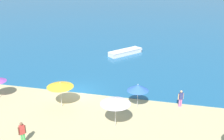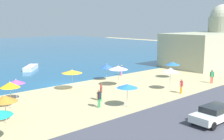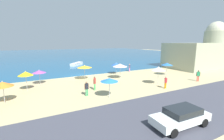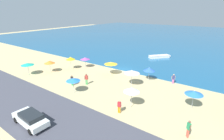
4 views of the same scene
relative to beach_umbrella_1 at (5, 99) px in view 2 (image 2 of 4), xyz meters
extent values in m
plane|color=tan|center=(10.61, 8.78, -2.01)|extent=(160.00, 160.00, 0.00)
cube|color=#43444F|center=(10.61, -9.22, -1.98)|extent=(80.00, 8.00, 0.06)
cylinder|color=#B2B2B7|center=(0.00, 0.00, -1.10)|extent=(0.05, 0.05, 1.81)
cone|color=orange|center=(0.00, 0.00, 0.00)|extent=(1.97, 1.97, 0.50)
sphere|color=silver|center=(0.00, 0.00, 0.28)|extent=(0.08, 0.08, 0.08)
cylinder|color=#B2B2B7|center=(18.87, -2.00, -0.93)|extent=(0.05, 0.05, 2.15)
cone|color=white|center=(18.87, -2.00, 0.35)|extent=(1.95, 1.95, 0.51)
sphere|color=silver|center=(18.87, -2.00, 0.63)|extent=(0.08, 0.08, 0.08)
cylinder|color=#B2B2B7|center=(24.99, 2.08, -1.04)|extent=(0.05, 0.05, 1.94)
cone|color=blue|center=(24.99, 2.08, 0.09)|extent=(2.09, 2.09, 0.41)
sphere|color=silver|center=(24.99, 2.08, 0.32)|extent=(0.08, 0.08, 0.08)
cylinder|color=#B2B2B7|center=(10.19, 5.66, -0.97)|extent=(0.05, 0.05, 2.08)
cone|color=yellow|center=(10.19, 5.66, 0.20)|extent=(2.40, 2.40, 0.36)
sphere|color=silver|center=(10.19, 5.66, 0.41)|extent=(0.08, 0.08, 0.08)
cylinder|color=#B2B2B7|center=(15.71, 3.60, -0.94)|extent=(0.05, 0.05, 2.13)
cone|color=silver|center=(15.71, 3.60, 0.31)|extent=(2.42, 2.42, 0.46)
sphere|color=silver|center=(15.71, 3.60, 0.57)|extent=(0.08, 0.08, 0.08)
cylinder|color=#B2B2B7|center=(16.95, 7.22, -1.14)|extent=(0.05, 0.05, 1.74)
cone|color=blue|center=(16.95, 7.22, -0.05)|extent=(1.92, 1.92, 0.54)
sphere|color=silver|center=(16.95, 7.22, 0.25)|extent=(0.08, 0.08, 0.08)
cylinder|color=#B2B2B7|center=(1.88, 3.51, -0.98)|extent=(0.05, 0.05, 2.04)
cone|color=yellow|center=(1.88, 3.51, 0.24)|extent=(1.80, 1.80, 0.51)
sphere|color=silver|center=(1.88, 3.51, 0.53)|extent=(0.08, 0.08, 0.08)
cylinder|color=#B2B2B7|center=(3.47, 5.94, -1.11)|extent=(0.05, 0.05, 1.79)
cone|color=#9F4BAE|center=(3.47, 5.94, -0.07)|extent=(1.92, 1.92, 0.40)
sphere|color=silver|center=(3.47, 5.94, 0.16)|extent=(0.08, 0.08, 0.08)
cylinder|color=#B2B2B7|center=(10.24, -3.40, -1.06)|extent=(0.05, 0.05, 1.89)
cone|color=blue|center=(10.24, -3.40, 0.02)|extent=(1.99, 1.99, 0.36)
sphere|color=silver|center=(10.24, -3.40, 0.23)|extent=(0.08, 0.08, 0.08)
cylinder|color=#3E9E5F|center=(8.03, -1.81, -1.59)|extent=(0.14, 0.14, 0.83)
cylinder|color=#3E9E5F|center=(8.21, -1.80, -1.59)|extent=(0.14, 0.14, 0.83)
cube|color=black|center=(8.12, -1.81, -0.85)|extent=(0.38, 0.25, 0.66)
sphere|color=#9B7152|center=(8.12, -1.81, -0.39)|extent=(0.22, 0.22, 0.22)
cylinder|color=#9B7152|center=(7.88, -1.83, -0.90)|extent=(0.09, 0.09, 0.59)
cylinder|color=#9B7152|center=(8.35, -1.78, -0.90)|extent=(0.09, 0.09, 0.59)
cylinder|color=orange|center=(18.48, -3.89, -1.61)|extent=(0.14, 0.14, 0.79)
cylinder|color=orange|center=(18.30, -3.92, -1.61)|extent=(0.14, 0.14, 0.79)
cube|color=red|center=(18.39, -3.91, -0.90)|extent=(0.39, 0.27, 0.63)
sphere|color=tan|center=(18.39, -3.91, -0.46)|extent=(0.22, 0.22, 0.22)
cylinder|color=tan|center=(18.63, -3.87, -0.95)|extent=(0.09, 0.09, 0.56)
cylinder|color=tan|center=(18.16, -3.94, -0.95)|extent=(0.09, 0.09, 0.56)
cylinder|color=#F0513F|center=(25.79, -3.49, -1.57)|extent=(0.14, 0.14, 0.87)
cylinder|color=#F0513F|center=(25.92, -3.62, -1.57)|extent=(0.14, 0.14, 0.87)
cube|color=#29975A|center=(25.86, -3.56, -0.79)|extent=(0.41, 0.41, 0.69)
sphere|color=brown|center=(25.86, -3.56, -0.32)|extent=(0.22, 0.22, 0.22)
cylinder|color=brown|center=(25.69, -3.39, -0.84)|extent=(0.09, 0.09, 0.62)
cylinder|color=brown|center=(26.02, -3.73, -0.84)|extent=(0.09, 0.09, 0.62)
cylinder|color=#CD67A5|center=(20.68, 8.19, -1.62)|extent=(0.14, 0.14, 0.77)
cylinder|color=#CD67A5|center=(20.84, 8.28, -1.62)|extent=(0.14, 0.14, 0.77)
cube|color=navy|center=(20.76, 8.23, -0.93)|extent=(0.42, 0.37, 0.61)
sphere|color=tan|center=(20.76, 8.23, -0.49)|extent=(0.22, 0.22, 0.22)
cylinder|color=tan|center=(20.55, 8.11, -0.98)|extent=(0.09, 0.09, 0.55)
cylinder|color=tan|center=(20.97, 8.35, -0.98)|extent=(0.09, 0.09, 0.55)
cylinder|color=#42B557|center=(9.75, -0.16, -1.56)|extent=(0.14, 0.14, 0.88)
cylinder|color=#42B557|center=(9.64, -0.30, -1.56)|extent=(0.14, 0.14, 0.88)
cube|color=#CA3E38|center=(9.70, -0.23, -0.77)|extent=(0.40, 0.42, 0.70)
sphere|color=brown|center=(9.70, -0.23, -0.29)|extent=(0.22, 0.22, 0.22)
cylinder|color=brown|center=(9.85, -0.04, -0.82)|extent=(0.09, 0.09, 0.63)
cylinder|color=brown|center=(9.54, -0.41, -0.82)|extent=(0.09, 0.09, 0.63)
cube|color=silver|center=(12.20, -11.14, -1.33)|extent=(4.49, 1.98, 0.58)
cube|color=#1E2328|center=(12.42, -11.15, -0.81)|extent=(2.54, 1.68, 0.46)
cylinder|color=black|center=(10.67, -11.91, -1.63)|extent=(0.65, 0.25, 0.64)
cylinder|color=black|center=(10.74, -10.23, -1.63)|extent=(0.65, 0.25, 0.64)
cylinder|color=black|center=(13.74, -10.37, -1.63)|extent=(0.65, 0.25, 0.64)
cube|color=silver|center=(12.95, 22.04, -1.67)|extent=(4.29, 4.73, 0.58)
cube|color=silver|center=(14.71, 24.12, -1.61)|extent=(0.86, 0.82, 0.35)
cube|color=silver|center=(12.95, 22.04, -1.34)|extent=(4.35, 4.78, 0.08)
cube|color=#A3A688|center=(40.11, 5.28, 0.97)|extent=(17.95, 9.17, 5.96)
cylinder|color=#A3A688|center=(45.50, 5.28, 2.47)|extent=(5.40, 5.40, 8.96)
sphere|color=beige|center=(45.50, 5.28, 6.95)|extent=(4.86, 4.86, 4.86)
camera|label=1|loc=(19.95, -15.42, 10.51)|focal=45.00mm
camera|label=2|loc=(-8.08, -21.49, 5.95)|focal=45.00mm
camera|label=3|loc=(3.14, -17.85, 4.13)|focal=24.00mm
camera|label=4|loc=(28.00, -18.61, 9.37)|focal=28.00mm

